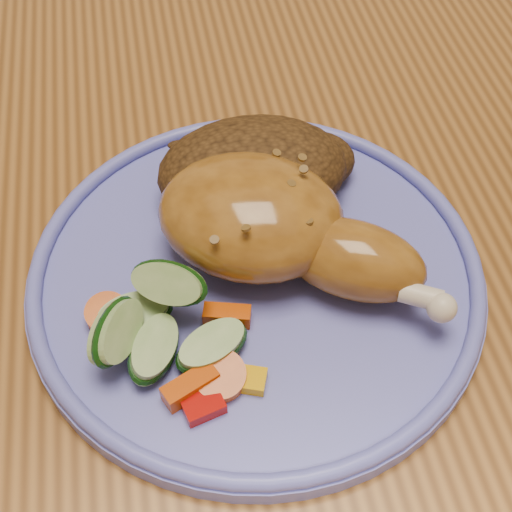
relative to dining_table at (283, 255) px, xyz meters
name	(u,v)px	position (x,y,z in m)	size (l,w,h in m)	color
dining_table	(283,255)	(0.00, 0.00, 0.00)	(0.90, 1.40, 0.75)	brown
chair_far	(197,14)	(0.00, 0.63, -0.17)	(0.42, 0.42, 0.91)	#4C2D16
plate	(256,277)	(-0.04, -0.08, 0.09)	(0.29, 0.29, 0.01)	#5D61C5
plate_rim	(256,266)	(-0.04, -0.08, 0.10)	(0.28, 0.28, 0.01)	#5D61C5
chicken_leg	(275,226)	(-0.02, -0.07, 0.12)	(0.18, 0.16, 0.06)	#97611F
rice_pilaf	(256,172)	(-0.03, -0.02, 0.12)	(0.14, 0.09, 0.06)	#412810
vegetable_pile	(163,331)	(-0.10, -0.13, 0.11)	(0.10, 0.10, 0.05)	#A50A05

